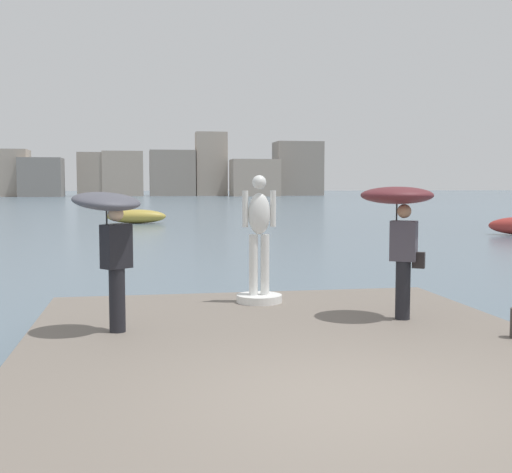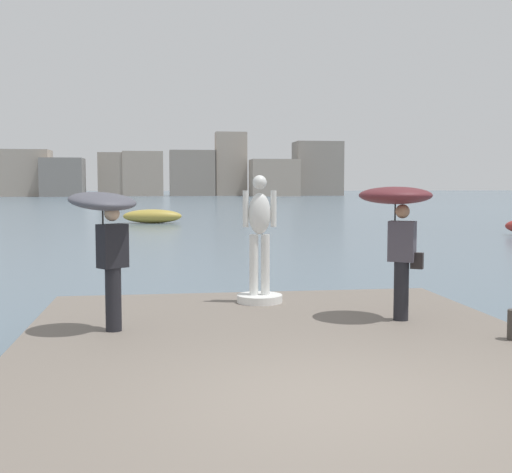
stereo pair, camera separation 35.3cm
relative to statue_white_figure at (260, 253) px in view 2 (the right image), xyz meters
The scene contains 7 objects.
ground_plane 34.82m from the statue_white_figure, 90.15° to the left, with size 400.00×400.00×0.00m, color slate.
pier 3.71m from the statue_white_figure, 91.45° to the right, with size 6.91×9.30×0.40m, color #70665B.
statue_white_figure is the anchor object (origin of this frame).
onlooker_left 3.15m from the statue_white_figure, 140.83° to the right, with size 1.29×1.30×1.96m.
onlooker_right 2.60m from the statue_white_figure, 43.26° to the right, with size 1.50×1.50×1.99m.
boat_far 30.72m from the statue_white_figure, 94.26° to the left, with size 3.80×1.75×0.86m.
distant_skyline 127.16m from the statue_white_figure, 88.63° to the left, with size 69.65×13.33×13.26m.
Camera 2 is at (-1.54, -5.95, 2.42)m, focal length 46.57 mm.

